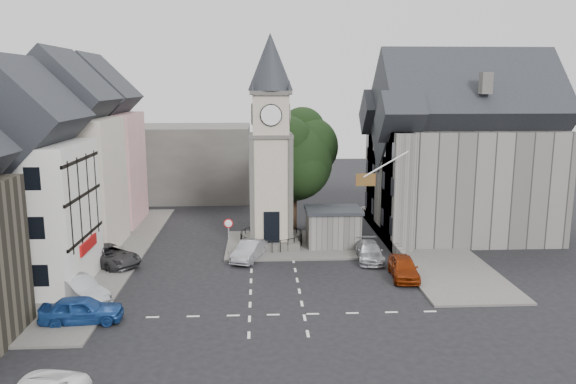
{
  "coord_description": "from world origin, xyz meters",
  "views": [
    {
      "loc": [
        -0.88,
        -34.63,
        12.52
      ],
      "look_at": [
        1.16,
        5.0,
        4.88
      ],
      "focal_mm": 35.0,
      "sensor_mm": 36.0,
      "label": 1
    }
  ],
  "objects": [
    {
      "name": "terrace_pink",
      "position": [
        -15.5,
        16.0,
        6.58
      ],
      "size": [
        8.1,
        7.6,
        12.8
      ],
      "color": "#CF928E",
      "rests_on": "ground"
    },
    {
      "name": "pavement_east",
      "position": [
        12.0,
        8.0,
        0.07
      ],
      "size": [
        6.0,
        26.0,
        0.14
      ],
      "primitive_type": "cube",
      "color": "#595651",
      "rests_on": "ground"
    },
    {
      "name": "car_island_east",
      "position": [
        7.0,
        3.96,
        0.64
      ],
      "size": [
        2.11,
        4.53,
        1.28
      ],
      "primitive_type": "imported",
      "rotation": [
        0.0,
        0.0,
        -0.07
      ],
      "color": "#A2A4AA",
      "rests_on": "ground"
    },
    {
      "name": "road_markings",
      "position": [
        0.0,
        -5.5,
        0.01
      ],
      "size": [
        20.0,
        8.0,
        0.01
      ],
      "primitive_type": "cube",
      "color": "silver",
      "rests_on": "ground"
    },
    {
      "name": "ground",
      "position": [
        0.0,
        0.0,
        0.0
      ],
      "size": [
        120.0,
        120.0,
        0.0
      ],
      "primitive_type": "plane",
      "color": "black",
      "rests_on": "ground"
    },
    {
      "name": "car_west_blue",
      "position": [
        -10.4,
        -6.0,
        0.73
      ],
      "size": [
        4.42,
        2.08,
        1.46
      ],
      "primitive_type": "imported",
      "rotation": [
        0.0,
        0.0,
        1.65
      ],
      "color": "navy",
      "rests_on": "ground"
    },
    {
      "name": "car_east_red",
      "position": [
        8.5,
        0.09,
        0.71
      ],
      "size": [
        2.02,
        4.31,
        1.43
      ],
      "primitive_type": "imported",
      "rotation": [
        0.0,
        0.0,
        -0.08
      ],
      "color": "maroon",
      "rests_on": "ground"
    },
    {
      "name": "flagpole",
      "position": [
        8.0,
        4.0,
        7.0
      ],
      "size": [
        3.68,
        0.1,
        2.74
      ],
      "color": "white",
      "rests_on": "ground"
    },
    {
      "name": "terrace_cream",
      "position": [
        -15.5,
        8.0,
        6.58
      ],
      "size": [
        8.1,
        7.6,
        12.8
      ],
      "color": "beige",
      "rests_on": "ground"
    },
    {
      "name": "backdrop_west",
      "position": [
        -12.0,
        28.0,
        4.0
      ],
      "size": [
        20.0,
        10.0,
        8.0
      ],
      "primitive_type": "cube",
      "color": "#4C4944",
      "rests_on": "ground"
    },
    {
      "name": "warning_sign_post",
      "position": [
        -3.2,
        5.43,
        2.03
      ],
      "size": [
        0.7,
        0.19,
        2.85
      ],
      "color": "black",
      "rests_on": "ground"
    },
    {
      "name": "clock_tower",
      "position": [
        0.0,
        7.99,
        8.12
      ],
      "size": [
        4.86,
        4.86,
        16.25
      ],
      "color": "#4C4944",
      "rests_on": "ground"
    },
    {
      "name": "car_west_silver",
      "position": [
        -11.5,
        -3.01,
        0.74
      ],
      "size": [
        4.41,
        4.11,
        1.48
      ],
      "primitive_type": "imported",
      "rotation": [
        0.0,
        0.0,
        0.86
      ],
      "color": "#A1A5A8",
      "rests_on": "ground"
    },
    {
      "name": "car_island_silver",
      "position": [
        -1.69,
        4.5,
        0.69
      ],
      "size": [
        2.78,
        4.43,
        1.38
      ],
      "primitive_type": "imported",
      "rotation": [
        0.0,
        0.0,
        -0.34
      ],
      "color": "#95979E",
      "rests_on": "ground"
    },
    {
      "name": "pavement_west",
      "position": [
        -12.5,
        6.0,
        0.07
      ],
      "size": [
        6.0,
        30.0,
        0.14
      ],
      "primitive_type": "cube",
      "color": "#595651",
      "rests_on": "ground"
    },
    {
      "name": "central_island",
      "position": [
        1.5,
        8.0,
        0.08
      ],
      "size": [
        10.0,
        8.0,
        0.16
      ],
      "primitive_type": "cube",
      "color": "#595651",
      "rests_on": "ground"
    },
    {
      "name": "east_boundary_wall",
      "position": [
        9.2,
        10.0,
        0.45
      ],
      "size": [
        0.4,
        16.0,
        0.9
      ],
      "primitive_type": "cube",
      "color": "#5A5853",
      "rests_on": "ground"
    },
    {
      "name": "town_tree",
      "position": [
        2.0,
        13.0,
        6.97
      ],
      "size": [
        7.2,
        7.2,
        10.8
      ],
      "color": "black",
      "rests_on": "ground"
    },
    {
      "name": "stone_shelter",
      "position": [
        4.8,
        7.5,
        1.55
      ],
      "size": [
        4.3,
        3.3,
        3.08
      ],
      "color": "#5A5853",
      "rests_on": "ground"
    },
    {
      "name": "east_building",
      "position": [
        15.59,
        11.0,
        6.26
      ],
      "size": [
        14.4,
        11.4,
        12.6
      ],
      "color": "#5A5853",
      "rests_on": "ground"
    },
    {
      "name": "terrace_tudor",
      "position": [
        -15.5,
        0.0,
        6.19
      ],
      "size": [
        8.1,
        7.6,
        12.0
      ],
      "color": "silver",
      "rests_on": "ground"
    },
    {
      "name": "car_west_grey",
      "position": [
        -11.5,
        3.68,
        0.72
      ],
      "size": [
        5.54,
        5.17,
        1.45
      ],
      "primitive_type": "imported",
      "rotation": [
        0.0,
        0.0,
        0.88
      ],
      "color": "#2D2D2F",
      "rests_on": "ground"
    },
    {
      "name": "pedestrian",
      "position": [
        9.59,
        6.02,
        0.75
      ],
      "size": [
        0.64,
        0.54,
        1.5
      ],
      "primitive_type": "imported",
      "rotation": [
        0.0,
        0.0,
        3.54
      ],
      "color": "#C1B09F",
      "rests_on": "ground"
    }
  ]
}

